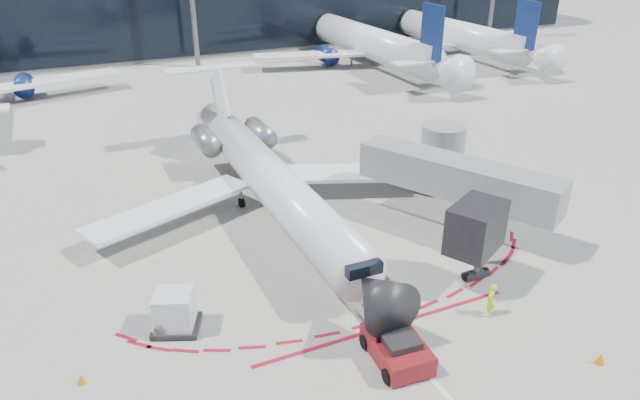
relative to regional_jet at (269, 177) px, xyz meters
name	(u,v)px	position (x,y,z in m)	size (l,w,h in m)	color
ground	(297,225)	(0.92, -2.64, -2.56)	(260.00, 260.00, 0.00)	slate
apron_centerline	(286,212)	(0.92, -0.64, -2.55)	(0.25, 40.00, 0.01)	silver
apron_stop_bar	(386,326)	(0.92, -14.14, -2.55)	(14.00, 0.25, 0.01)	maroon
jet_bridge	(452,175)	(10.71, -5.66, 0.45)	(10.03, 15.20, 4.90)	gray
regional_jet	(269,177)	(0.00, 0.00, 0.00)	(24.79, 30.57, 7.65)	white
pushback_tug	(397,348)	(0.15, -16.35, -1.92)	(2.58, 5.59, 1.43)	#620E13
ramp_worker	(490,300)	(6.09, -15.50, -1.63)	(0.68, 0.44, 1.86)	#C2FF1A
uld_container	(175,312)	(-8.53, -10.05, -1.52)	(2.79, 2.61, 2.09)	black
safety_cone_left	(81,379)	(-13.05, -12.03, -2.31)	(0.36, 0.36, 0.50)	orange
safety_cone_right	(600,358)	(8.36, -20.41, -2.27)	(0.41, 0.41, 0.57)	orange
bg_airliner_2	(365,18)	(27.89, 38.21, 3.53)	(37.60, 39.81, 12.16)	white
bg_airliner_3	(453,13)	(43.06, 38.72, 3.21)	(35.65, 37.75, 11.53)	white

